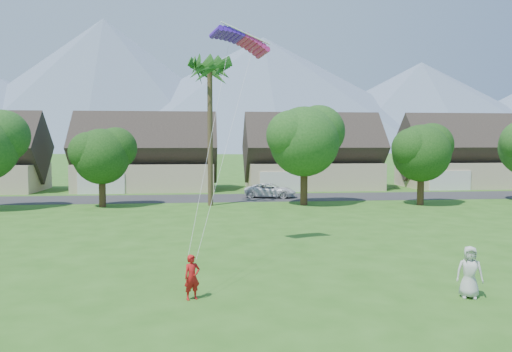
{
  "coord_description": "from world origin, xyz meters",
  "views": [
    {
      "loc": [
        -2.48,
        -14.01,
        5.49
      ],
      "look_at": [
        0.0,
        10.0,
        3.8
      ],
      "focal_mm": 35.0,
      "sensor_mm": 36.0,
      "label": 1
    }
  ],
  "objects": [
    {
      "name": "mountain_ridge",
      "position": [
        10.4,
        260.0,
        29.07
      ],
      "size": [
        540.0,
        240.0,
        70.0
      ],
      "color": "slate",
      "rests_on": "ground"
    },
    {
      "name": "parafoil_kite",
      "position": [
        -0.67,
        10.76,
        10.52
      ],
      "size": [
        3.12,
        1.45,
        0.5
      ],
      "rotation": [
        0.0,
        0.0,
        0.37
      ],
      "color": "#4E1BCB",
      "rests_on": "ground"
    },
    {
      "name": "fan_palm",
      "position": [
        -2.0,
        28.5,
        11.8
      ],
      "size": [
        3.0,
        3.0,
        13.8
      ],
      "color": "#4C3D26",
      "rests_on": "ground"
    },
    {
      "name": "ground",
      "position": [
        0.0,
        0.0,
        0.0
      ],
      "size": [
        500.0,
        500.0,
        0.0
      ],
      "primitive_type": "plane",
      "color": "#2D6019",
      "rests_on": "ground"
    },
    {
      "name": "houses_row",
      "position": [
        0.49,
        42.99,
        3.44
      ],
      "size": [
        72.75,
        8.19,
        8.86
      ],
      "color": "beige",
      "rests_on": "ground"
    },
    {
      "name": "street",
      "position": [
        0.0,
        34.0,
        0.01
      ],
      "size": [
        90.0,
        7.0,
        0.01
      ],
      "primitive_type": "cube",
      "color": "#2D2D30",
      "rests_on": "ground"
    },
    {
      "name": "watcher",
      "position": [
        6.73,
        2.3,
        0.91
      ],
      "size": [
        1.03,
        0.84,
        1.83
      ],
      "primitive_type": "imported",
      "rotation": [
        0.0,
        0.0,
        -0.33
      ],
      "color": "beige",
      "rests_on": "ground"
    },
    {
      "name": "kite_flyer",
      "position": [
        -2.94,
        3.1,
        0.78
      ],
      "size": [
        0.67,
        0.57,
        1.57
      ],
      "primitive_type": "imported",
      "rotation": [
        0.0,
        0.0,
        0.41
      ],
      "color": "red",
      "rests_on": "ground"
    },
    {
      "name": "parked_car",
      "position": [
        3.88,
        34.0,
        0.69
      ],
      "size": [
        5.4,
        3.57,
        1.38
      ],
      "primitive_type": "imported",
      "rotation": [
        0.0,
        0.0,
        1.29
      ],
      "color": "silver",
      "rests_on": "ground"
    },
    {
      "name": "tree_row",
      "position": [
        -1.14,
        27.92,
        4.89
      ],
      "size": [
        62.27,
        6.67,
        8.45
      ],
      "color": "#47301C",
      "rests_on": "ground"
    }
  ]
}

